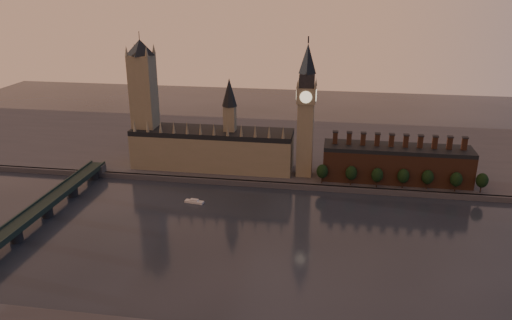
{
  "coord_description": "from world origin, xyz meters",
  "views": [
    {
      "loc": [
        30.34,
        -258.07,
        149.38
      ],
      "look_at": [
        -19.49,
        55.0,
        34.32
      ],
      "focal_mm": 35.0,
      "sensor_mm": 36.0,
      "label": 1
    }
  ],
  "objects": [
    {
      "name": "embankment_tree_0",
      "position": [
        24.67,
        94.83,
        13.47
      ],
      "size": [
        8.6,
        8.6,
        14.88
      ],
      "color": "black",
      "rests_on": "north_bank"
    },
    {
      "name": "victoria_tower",
      "position": [
        -120.0,
        115.0,
        59.09
      ],
      "size": [
        24.0,
        24.0,
        108.0
      ],
      "color": "#7D7159",
      "rests_on": "north_bank"
    },
    {
      "name": "embankment_tree_3",
      "position": [
        83.87,
        94.73,
        13.47
      ],
      "size": [
        8.6,
        8.6,
        14.88
      ],
      "color": "black",
      "rests_on": "north_bank"
    },
    {
      "name": "embankment_tree_2",
      "position": [
        65.03,
        93.57,
        13.47
      ],
      "size": [
        8.6,
        8.6,
        14.88
      ],
      "color": "black",
      "rests_on": "north_bank"
    },
    {
      "name": "ground",
      "position": [
        0.0,
        0.0,
        0.0
      ],
      "size": [
        900.0,
        900.0,
        0.0
      ],
      "primitive_type": "plane",
      "color": "black",
      "rests_on": "ground"
    },
    {
      "name": "westminster_bridge",
      "position": [
        -155.0,
        -2.7,
        7.44
      ],
      "size": [
        14.0,
        200.0,
        11.55
      ],
      "color": "#1D2D28",
      "rests_on": "ground"
    },
    {
      "name": "embankment_tree_1",
      "position": [
        46.19,
        94.85,
        13.47
      ],
      "size": [
        8.6,
        8.6,
        14.88
      ],
      "color": "black",
      "rests_on": "north_bank"
    },
    {
      "name": "embankment_tree_4",
      "position": [
        101.19,
        95.32,
        13.47
      ],
      "size": [
        8.6,
        8.6,
        14.88
      ],
      "color": "black",
      "rests_on": "north_bank"
    },
    {
      "name": "embankment_tree_5",
      "position": [
        120.84,
        93.9,
        13.47
      ],
      "size": [
        8.6,
        8.6,
        14.88
      ],
      "color": "black",
      "rests_on": "north_bank"
    },
    {
      "name": "chimney_block",
      "position": [
        80.0,
        110.0,
        17.82
      ],
      "size": [
        110.0,
        25.0,
        37.0
      ],
      "color": "#553220",
      "rests_on": "north_bank"
    },
    {
      "name": "north_bank",
      "position": [
        0.0,
        178.04,
        2.0
      ],
      "size": [
        900.0,
        182.0,
        4.0
      ],
      "color": "#424146",
      "rests_on": "ground"
    },
    {
      "name": "river_boat",
      "position": [
        -63.65,
        53.49,
        1.04
      ],
      "size": [
        14.03,
        5.96,
        2.72
      ],
      "rotation": [
        0.0,
        0.0,
        -0.16
      ],
      "color": "silver",
      "rests_on": "ground"
    },
    {
      "name": "palace_of_westminster",
      "position": [
        -64.41,
        114.91,
        21.63
      ],
      "size": [
        130.0,
        30.3,
        74.0
      ],
      "color": "#7D7159",
      "rests_on": "north_bank"
    },
    {
      "name": "embankment_tree_6",
      "position": [
        138.76,
        94.7,
        13.47
      ],
      "size": [
        8.6,
        8.6,
        14.88
      ],
      "color": "black",
      "rests_on": "north_bank"
    },
    {
      "name": "big_ben",
      "position": [
        10.0,
        110.0,
        56.83
      ],
      "size": [
        15.0,
        15.0,
        107.0
      ],
      "color": "#7D7159",
      "rests_on": "north_bank"
    }
  ]
}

